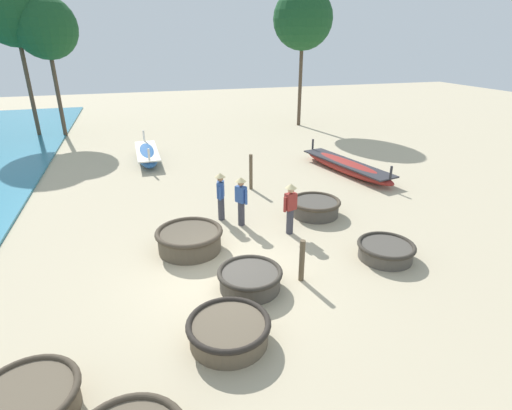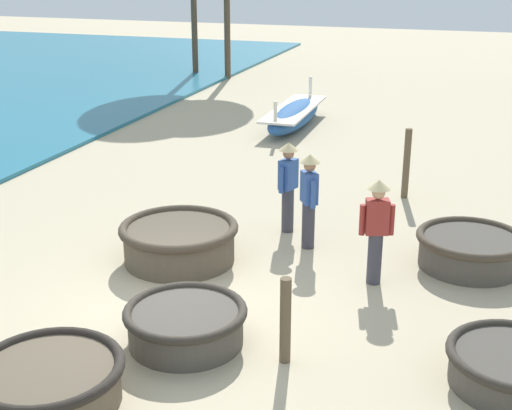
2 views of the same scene
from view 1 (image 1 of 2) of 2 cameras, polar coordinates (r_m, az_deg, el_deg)
The scene contains 17 objects.
ground_plane at distance 10.61m, azimuth -4.16°, elevation -10.12°, with size 80.00×80.00×0.00m, color #BCAD8C.
coracle_beside_post at distance 8.49m, azimuth -3.92°, elevation -17.43°, with size 1.73×1.73×0.51m.
coracle_weathered at distance 14.08m, azimuth 8.45°, elevation -0.22°, with size 1.76×1.76×0.56m.
coracle_front_left at distance 11.83m, azimuth 18.04°, elevation -6.14°, with size 1.61×1.61×0.47m.
coracle_center at distance 8.13m, azimuth -29.85°, elevation -23.18°, with size 1.70×1.70×0.53m.
coracle_far_left at distance 9.99m, azimuth -0.88°, elevation -10.43°, with size 1.62×1.62×0.51m.
coracle_nearest at distance 11.79m, azimuth -9.48°, elevation -4.81°, with size 1.96×1.96×0.65m.
long_boat_white_hull at distance 20.98m, azimuth -15.28°, elevation 7.01°, with size 1.10×4.41×1.12m.
long_boat_blue_hull at distance 18.87m, azimuth 12.80°, elevation 5.42°, with size 2.22×5.79×1.01m.
fisherman_standing_right at distance 12.92m, azimuth -2.15°, elevation 1.00°, with size 0.37×0.46×1.67m.
fisherman_by_coracle at distance 13.37m, azimuth -5.07°, elevation 1.69°, with size 0.36×0.51×1.67m.
fisherman_hauling at distance 12.39m, azimuth 4.93°, elevation -0.06°, with size 0.51×0.36×1.67m.
mooring_post_shoreline at distance 16.21m, azimuth -0.74°, elevation 4.75°, with size 0.14×0.14×1.46m, color brown.
mooring_post_inland at distance 10.21m, azimuth 6.57°, elevation -7.90°, with size 0.14×0.14×1.14m, color brown.
tree_left_mid at distance 28.47m, azimuth -31.40°, elevation 22.73°, with size 4.06×4.06×9.26m.
tree_tall_back at distance 28.56m, azimuth 6.71°, elevation 24.85°, with size 3.86×3.86×8.79m.
tree_leftmost at distance 27.75m, azimuth -27.84°, elevation 21.47°, with size 3.54×3.54×8.06m.
Camera 1 is at (-1.84, -8.72, 5.76)m, focal length 28.00 mm.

